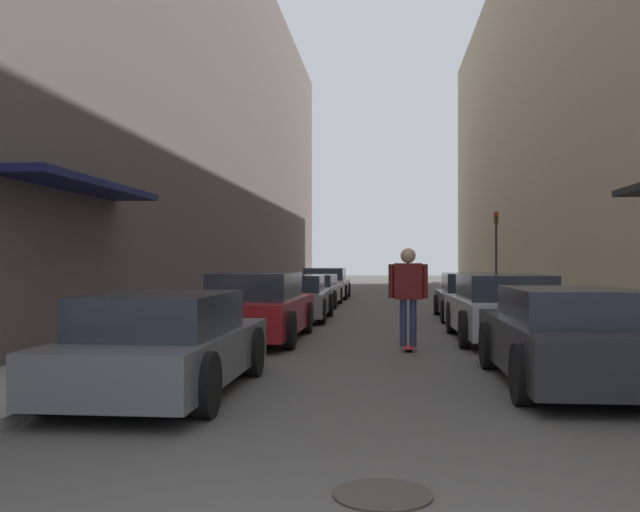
{
  "coord_description": "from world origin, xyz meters",
  "views": [
    {
      "loc": [
        0.16,
        -2.95,
        1.64
      ],
      "look_at": [
        -1.14,
        10.99,
        1.72
      ],
      "focal_mm": 40.0,
      "sensor_mm": 36.0,
      "label": 1
    }
  ],
  "objects": [
    {
      "name": "skateboarder",
      "position": [
        0.55,
        10.11,
        1.15
      ],
      "size": [
        0.71,
        0.78,
        1.86
      ],
      "color": "#B2231E",
      "rests_on": "ground"
    },
    {
      "name": "parked_car_left_1",
      "position": [
        -2.45,
        11.42,
        0.67
      ],
      "size": [
        1.86,
        4.72,
        1.39
      ],
      "color": "maroon",
      "rests_on": "ground"
    },
    {
      "name": "building_row_right",
      "position": [
        7.32,
        24.65,
        7.63
      ],
      "size": [
        4.9,
        49.3,
        15.27
      ],
      "color": "tan",
      "rests_on": "ground"
    },
    {
      "name": "manhole_cover",
      "position": [
        0.13,
        2.03,
        0.01
      ],
      "size": [
        0.7,
        0.7,
        0.02
      ],
      "color": "#332D28",
      "rests_on": "ground"
    },
    {
      "name": "parked_car_left_0",
      "position": [
        -2.55,
        5.59,
        0.61
      ],
      "size": [
        1.87,
        4.35,
        1.24
      ],
      "color": "#515459",
      "rests_on": "ground"
    },
    {
      "name": "parked_car_left_4",
      "position": [
        -2.46,
        27.45,
        0.63
      ],
      "size": [
        2.02,
        3.96,
        1.31
      ],
      "color": "silver",
      "rests_on": "ground"
    },
    {
      "name": "parked_car_left_2",
      "position": [
        -2.44,
        16.45,
        0.6
      ],
      "size": [
        2.09,
        4.15,
        1.23
      ],
      "color": "gray",
      "rests_on": "ground"
    },
    {
      "name": "parked_car_right_0",
      "position": [
        2.51,
        6.6,
        0.63
      ],
      "size": [
        1.85,
        4.41,
        1.28
      ],
      "color": "#232326",
      "rests_on": "ground"
    },
    {
      "name": "parked_car_left_3",
      "position": [
        -2.44,
        22.25,
        0.56
      ],
      "size": [
        1.86,
        4.81,
        1.14
      ],
      "color": "silver",
      "rests_on": "ground"
    },
    {
      "name": "curb_strip_right",
      "position": [
        4.42,
        24.65,
        0.06
      ],
      "size": [
        1.8,
        49.3,
        0.12
      ],
      "color": "gray",
      "rests_on": "ground"
    },
    {
      "name": "parked_car_right_1",
      "position": [
        2.51,
        11.8,
        0.66
      ],
      "size": [
        2.0,
        4.52,
        1.35
      ],
      "color": "#B7B7BC",
      "rests_on": "ground"
    },
    {
      "name": "parked_car_right_2",
      "position": [
        2.57,
        17.18,
        0.61
      ],
      "size": [
        1.99,
        4.46,
        1.28
      ],
      "color": "#232326",
      "rests_on": "ground"
    },
    {
      "name": "traffic_light",
      "position": [
        4.51,
        25.92,
        2.25
      ],
      "size": [
        0.16,
        0.22,
        3.45
      ],
      "color": "#2D2D2D",
      "rests_on": "curb_strip_right"
    },
    {
      "name": "building_row_left",
      "position": [
        -7.32,
        24.65,
        7.35
      ],
      "size": [
        4.9,
        49.3,
        14.7
      ],
      "color": "#564C47",
      "rests_on": "ground"
    },
    {
      "name": "curb_strip_left",
      "position": [
        -4.42,
        24.65,
        0.06
      ],
      "size": [
        1.8,
        49.3,
        0.12
      ],
      "color": "gray",
      "rests_on": "ground"
    },
    {
      "name": "ground",
      "position": [
        0.0,
        19.72,
        0.0
      ],
      "size": [
        108.46,
        108.46,
        0.0
      ],
      "primitive_type": "plane",
      "color": "#4C4947"
    }
  ]
}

